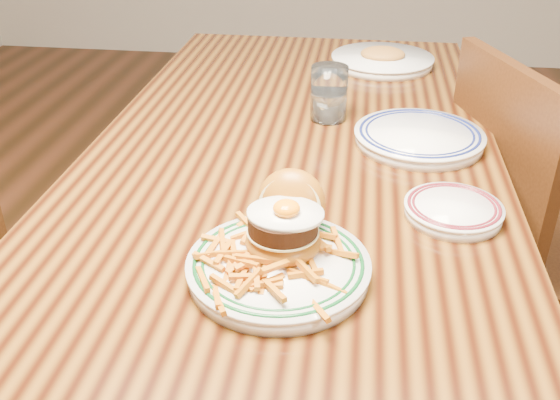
# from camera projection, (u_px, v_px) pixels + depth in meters

# --- Properties ---
(floor) EXTENTS (6.00, 6.00, 0.00)m
(floor) POSITION_uv_depth(u_px,v_px,m) (292.00, 390.00, 1.71)
(floor) COLOR black
(floor) RESTS_ON ground
(table) EXTENTS (0.85, 1.60, 0.75)m
(table) POSITION_uv_depth(u_px,v_px,m) (295.00, 176.00, 1.38)
(table) COLOR black
(table) RESTS_ON floor
(chair_right) EXTENTS (0.54, 0.54, 0.91)m
(chair_right) POSITION_uv_depth(u_px,v_px,m) (529.00, 232.00, 1.50)
(chair_right) COLOR #3F210D
(chair_right) RESTS_ON floor
(main_plate) EXTENTS (0.27, 0.28, 0.13)m
(main_plate) POSITION_uv_depth(u_px,v_px,m) (281.00, 250.00, 0.91)
(main_plate) COLOR white
(main_plate) RESTS_ON table
(side_plate) EXTENTS (0.17, 0.17, 0.03)m
(side_plate) POSITION_uv_depth(u_px,v_px,m) (453.00, 209.00, 1.05)
(side_plate) COLOR white
(side_plate) RESTS_ON table
(rear_plate) EXTENTS (0.27, 0.27, 0.03)m
(rear_plate) POSITION_uv_depth(u_px,v_px,m) (419.00, 136.00, 1.31)
(rear_plate) COLOR white
(rear_plate) RESTS_ON table
(water_glass) EXTENTS (0.08, 0.08, 0.12)m
(water_glass) POSITION_uv_depth(u_px,v_px,m) (329.00, 96.00, 1.41)
(water_glass) COLOR white
(water_glass) RESTS_ON table
(far_plate) EXTENTS (0.29, 0.29, 0.05)m
(far_plate) POSITION_uv_depth(u_px,v_px,m) (382.00, 59.00, 1.77)
(far_plate) COLOR white
(far_plate) RESTS_ON table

